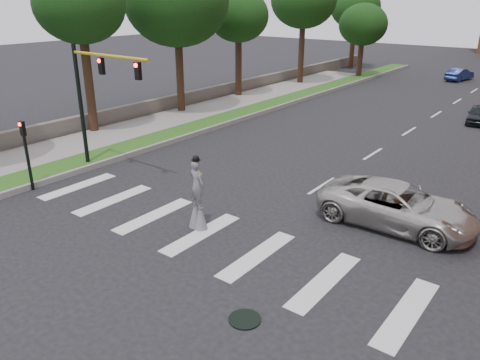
# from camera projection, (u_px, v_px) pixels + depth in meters

# --- Properties ---
(ground_plane) EXTENTS (160.00, 160.00, 0.00)m
(ground_plane) POSITION_uv_depth(u_px,v_px,m) (210.00, 256.00, 15.99)
(ground_plane) COLOR black
(ground_plane) RESTS_ON ground
(grass_median) EXTENTS (2.00, 60.00, 0.25)m
(grass_median) POSITION_uv_depth(u_px,v_px,m) (265.00, 106.00, 37.23)
(grass_median) COLOR #245217
(grass_median) RESTS_ON ground
(median_curb) EXTENTS (0.20, 60.00, 0.28)m
(median_curb) POSITION_uv_depth(u_px,v_px,m) (276.00, 108.00, 36.63)
(median_curb) COLOR gray
(median_curb) RESTS_ON ground
(sidewalk_left) EXTENTS (4.00, 60.00, 0.18)m
(sidewalk_left) POSITION_uv_depth(u_px,v_px,m) (145.00, 127.00, 31.56)
(sidewalk_left) COLOR gray
(sidewalk_left) RESTS_ON ground
(stone_wall) EXTENTS (0.50, 56.00, 1.10)m
(stone_wall) POSITION_uv_depth(u_px,v_px,m) (227.00, 90.00, 41.67)
(stone_wall) COLOR #57524B
(stone_wall) RESTS_ON ground
(manhole) EXTENTS (0.90, 0.90, 0.04)m
(manhole) POSITION_uv_depth(u_px,v_px,m) (245.00, 319.00, 12.81)
(manhole) COLOR black
(manhole) RESTS_ON ground
(traffic_signal) EXTENTS (5.30, 0.23, 6.20)m
(traffic_signal) POSITION_uv_depth(u_px,v_px,m) (94.00, 89.00, 22.23)
(traffic_signal) COLOR black
(traffic_signal) RESTS_ON ground
(secondary_signal) EXTENTS (0.25, 0.21, 3.23)m
(secondary_signal) POSITION_uv_depth(u_px,v_px,m) (26.00, 149.00, 20.75)
(secondary_signal) COLOR black
(secondary_signal) RESTS_ON ground
(stilt_performer) EXTENTS (0.84, 0.57, 2.92)m
(stilt_performer) POSITION_uv_depth(u_px,v_px,m) (197.00, 199.00, 17.51)
(stilt_performer) COLOR black
(stilt_performer) RESTS_ON ground
(suv_crossing) EXTENTS (5.99, 2.89, 1.65)m
(suv_crossing) POSITION_uv_depth(u_px,v_px,m) (397.00, 206.00, 17.85)
(suv_crossing) COLOR beige
(suv_crossing) RESTS_ON ground
(car_near) EXTENTS (1.89, 3.71, 1.21)m
(car_near) POSITION_uv_depth(u_px,v_px,m) (479.00, 114.00, 32.66)
(car_near) COLOR black
(car_near) RESTS_ON ground
(car_mid) EXTENTS (2.18, 4.09, 1.28)m
(car_mid) POSITION_uv_depth(u_px,v_px,m) (460.00, 74.00, 49.16)
(car_mid) COLOR navy
(car_mid) RESTS_ON ground
(tree_1) EXTENTS (5.39, 5.39, 10.13)m
(tree_1) POSITION_uv_depth(u_px,v_px,m) (80.00, 6.00, 27.62)
(tree_1) COLOR black
(tree_1) RESTS_ON ground
(tree_2) EXTENTS (7.46, 7.46, 11.15)m
(tree_2) POSITION_uv_depth(u_px,v_px,m) (177.00, 1.00, 32.88)
(tree_2) COLOR black
(tree_2) RESTS_ON ground
(tree_3) EXTENTS (5.08, 5.08, 8.94)m
(tree_3) POSITION_uv_depth(u_px,v_px,m) (238.00, 17.00, 38.94)
(tree_3) COLOR black
(tree_3) RESTS_ON ground
(tree_4) EXTENTS (6.31, 6.31, 10.69)m
(tree_4) POSITION_uv_depth(u_px,v_px,m) (304.00, 0.00, 44.56)
(tree_4) COLOR black
(tree_4) RESTS_ON ground
(tree_5) EXTENTS (5.84, 5.84, 9.61)m
(tree_5) POSITION_uv_depth(u_px,v_px,m) (356.00, 7.00, 55.16)
(tree_5) COLOR black
(tree_5) RESTS_ON ground
(tree_6) EXTENTS (5.08, 5.08, 7.71)m
(tree_6) POSITION_uv_depth(u_px,v_px,m) (363.00, 25.00, 49.12)
(tree_6) COLOR black
(tree_6) RESTS_ON ground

